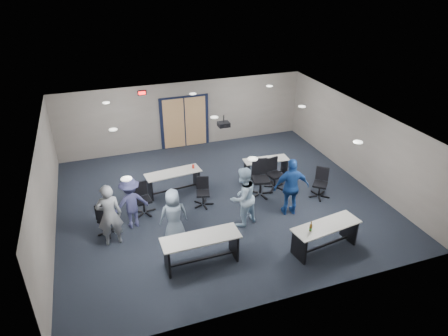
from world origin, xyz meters
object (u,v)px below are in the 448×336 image
object	(u,v)px
table_back_left	(174,178)
person_gray	(109,215)
table_front_right	(325,233)
chair_back_c	(261,178)
chair_back_a	(143,199)
person_plaid	(174,216)
person_lightblue	(243,197)
table_front_left	(201,245)
chair_back_b	(203,192)
table_back_right	(266,164)
chair_loose_right	(320,183)
person_navy	(291,187)
person_back	(131,203)
chair_back_d	(275,174)
chair_loose_left	(108,218)

from	to	relation	value
table_back_left	person_gray	world-z (taller)	person_gray
table_front_right	chair_back_c	bearing A→B (deg)	90.23
chair_back_a	person_plaid	world-z (taller)	person_plaid
person_gray	person_lightblue	bearing A→B (deg)	174.84
table_front_left	table_front_right	bearing A→B (deg)	-10.05
chair_back_b	chair_back_c	distance (m)	1.97
table_back_right	person_lightblue	xyz separation A→B (m)	(-1.86, -2.46, 0.47)
table_back_right	table_front_right	bearing A→B (deg)	-89.11
table_front_left	chair_back_c	bearing A→B (deg)	42.41
table_front_right	chair_back_a	size ratio (longest dim) A/B	1.99
chair_loose_right	person_navy	bearing A→B (deg)	-117.91
table_front_right	person_back	size ratio (longest dim) A/B	1.26
table_front_right	person_plaid	bearing A→B (deg)	146.78
table_front_right	chair_back_b	xyz separation A→B (m)	(-2.44, 3.13, -0.07)
chair_back_c	person_lightblue	distance (m)	1.78
chair_back_d	person_navy	world-z (taller)	person_navy
table_back_left	chair_back_d	distance (m)	3.40
table_back_right	person_back	bearing A→B (deg)	-158.78
table_back_right	person_lightblue	world-z (taller)	person_lightblue
table_back_right	chair_loose_left	size ratio (longest dim) A/B	1.68
chair_back_a	chair_loose_left	world-z (taller)	chair_back_a
chair_back_a	person_navy	distance (m)	4.47
table_back_left	table_back_right	distance (m)	3.35
chair_loose_right	person_gray	distance (m)	6.62
chair_loose_right	person_plaid	bearing A→B (deg)	-131.35
chair_loose_right	person_navy	xyz separation A→B (m)	(-1.36, -0.52, 0.42)
chair_back_d	person_gray	size ratio (longest dim) A/B	0.57
chair_back_a	person_back	distance (m)	0.74
table_front_right	chair_loose_right	size ratio (longest dim) A/B	1.99
chair_back_c	person_lightblue	bearing A→B (deg)	-120.18
table_front_left	person_plaid	xyz separation A→B (m)	(-0.42, 1.16, 0.24)
table_back_left	person_navy	xyz separation A→B (m)	(3.06, -2.38, 0.41)
table_back_left	chair_back_a	distance (m)	1.49
table_front_right	person_navy	distance (m)	1.89
table_back_left	chair_back_d	size ratio (longest dim) A/B	1.80
table_back_left	chair_loose_left	bearing A→B (deg)	-150.75
chair_back_d	person_navy	distance (m)	1.61
chair_back_b	person_plaid	bearing A→B (deg)	-116.51
chair_back_a	person_gray	size ratio (longest dim) A/B	0.54
chair_loose_left	person_navy	size ratio (longest dim) A/B	0.53
chair_back_c	person_lightblue	world-z (taller)	person_lightblue
person_gray	table_front_right	bearing A→B (deg)	157.91
table_front_left	chair_loose_right	bearing A→B (deg)	21.37
chair_back_a	table_front_left	bearing A→B (deg)	-78.42
chair_loose_left	chair_loose_right	bearing A→B (deg)	-52.59
table_front_right	person_gray	bearing A→B (deg)	149.91
chair_back_a	person_gray	world-z (taller)	person_gray
chair_back_b	person_gray	world-z (taller)	person_gray
table_front_left	chair_back_a	size ratio (longest dim) A/B	2.01
chair_loose_right	person_gray	xyz separation A→B (m)	(-6.61, -0.25, 0.42)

